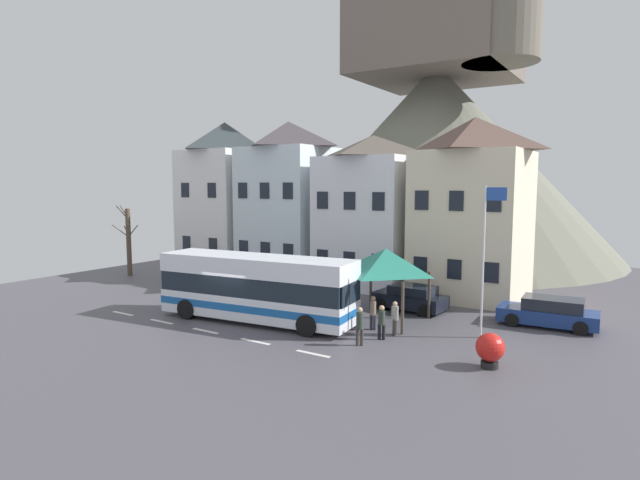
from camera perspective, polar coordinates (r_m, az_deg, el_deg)
The scene contains 19 objects.
ground_plane at distance 26.27m, azimuth -9.35°, elevation -8.90°, with size 40.00×60.00×0.07m.
townhouse_00 at distance 42.09m, azimuth -10.36°, elevation 4.79°, with size 5.61×6.02×11.64m.
townhouse_01 at distance 37.86m, azimuth -3.48°, elevation 4.46°, with size 5.91×5.60×11.28m.
townhouse_02 at distance 34.68m, azimuth 5.82°, elevation 3.21°, with size 5.93×6.28×9.99m.
townhouse_03 at distance 32.21m, azimuth 16.54°, elevation 3.40°, with size 6.00×6.31×10.70m.
hilltop_castle at distance 50.02m, azimuth 12.65°, elevation 9.58°, with size 32.79×32.79×25.30m.
transit_bus at distance 25.69m, azimuth -7.05°, elevation -5.37°, with size 10.35×3.57×3.26m.
bus_shelter at distance 25.53m, azimuth 7.28°, elevation -2.36°, with size 3.60×3.60×3.64m.
parked_car_00 at distance 37.85m, azimuth -13.75°, elevation -3.25°, with size 3.95×2.04×1.41m.
parked_car_01 at distance 27.09m, azimuth 24.00°, elevation -7.33°, with size 4.54×2.15×1.41m.
parked_car_02 at distance 28.36m, azimuth 9.94°, elevation -6.33°, with size 3.97×2.11×1.37m.
pedestrian_00 at distance 23.57m, azimuth 8.28°, elevation -8.28°, with size 0.31×0.32×1.56m.
pedestrian_01 at distance 21.96m, azimuth 4.42°, elevation -9.22°, with size 0.30×0.30×1.65m.
pedestrian_02 at distance 24.35m, azimuth 5.88°, elevation -7.82°, with size 0.32×0.28×1.61m.
pedestrian_03 at distance 22.88m, azimuth 6.83°, elevation -8.83°, with size 0.31×0.30×1.53m.
public_bench at distance 27.93m, azimuth 9.48°, elevation -6.92°, with size 1.72×0.48×0.87m.
flagpole at distance 23.51m, azimuth 17.82°, elevation -1.11°, with size 0.95×0.10×6.71m.
harbour_buoy at distance 20.43m, azimuth 18.29°, elevation -11.33°, with size 1.06×1.06×1.31m.
bare_tree_00 at distance 40.67m, azimuth -20.41°, elevation -0.14°, with size 1.26×1.65×5.22m.
Camera 1 is at (17.08, -18.77, 6.76)m, focal length 28.94 mm.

